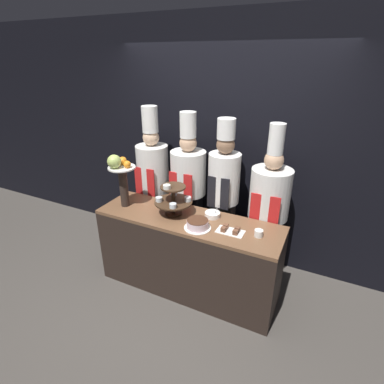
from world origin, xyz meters
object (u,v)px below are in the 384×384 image
Objects in this scene: tiered_stand at (173,199)px; cup_white at (259,233)px; chef_left at (153,179)px; chef_center_right at (223,191)px; fruit_pedestal at (121,173)px; cake_square_tray at (230,230)px; chef_center_left at (188,187)px; serving_bowl_far at (213,214)px; cake_round at (198,224)px; chef_right at (268,207)px.

cup_white is at bearing -2.40° from tiered_stand.
chef_center_right is (0.91, 0.00, 0.02)m from chef_left.
fruit_pedestal is 2.30× the size of cake_square_tray.
serving_bowl_far is at bearing -38.00° from chef_center_left.
cake_round is 0.81m from chef_right.
chef_left reaches higher than chef_center_right.
chef_right is (1.44, 0.55, -0.32)m from fruit_pedestal.
cake_square_tray is 0.59m from chef_right.
chef_right is (0.87, 0.47, -0.11)m from tiered_stand.
fruit_pedestal is at bearing 175.70° from cake_round.
chef_left is (0.03, 0.55, -0.26)m from fruit_pedestal.
fruit_pedestal is 0.61m from chef_left.
serving_bowl_far is 0.09× the size of chef_right.
chef_right is (0.93, -0.00, -0.05)m from chef_center_left.
chef_right is at bearing 36.16° from serving_bowl_far.
tiered_stand is 0.62m from fruit_pedestal.
serving_bowl_far is at bearing 16.62° from tiered_stand.
cake_round is (0.92, -0.07, -0.34)m from fruit_pedestal.
chef_center_right reaches higher than serving_bowl_far.
chef_right is (0.52, 0.62, 0.01)m from cake_round.
fruit_pedestal is 2.27× the size of cake_round.
chef_center_left reaches higher than fruit_pedestal.
cake_round is 3.31× the size of cup_white.
chef_right is at bearing 28.28° from tiered_stand.
chef_left reaches higher than tiered_stand.
fruit_pedestal is at bearing -93.31° from chef_left.
chef_center_right is 0.51m from chef_right.
fruit_pedestal reaches higher than cake_square_tray.
chef_left reaches higher than chef_center_left.
cake_round is at bearing -23.60° from tiered_stand.
fruit_pedestal is at bearing -178.31° from cup_white.
fruit_pedestal reaches higher than tiered_stand.
chef_left is 1.02× the size of chef_center_left.
cake_square_tray is at bearing -112.21° from chef_right.
cake_square_tray is (-0.25, -0.04, -0.01)m from cup_white.
chef_left is at bearing -180.00° from chef_center_right.
chef_center_right is at bearing 87.89° from cake_round.
cup_white is 0.04× the size of chef_center_right.
chef_left reaches higher than cup_white.
tiered_stand is 0.67m from cake_square_tray.
chef_left reaches higher than chef_right.
cup_white is 0.26m from cake_square_tray.
serving_bowl_far is 0.60m from chef_right.
cup_white is at bearing 1.69° from fruit_pedestal.
serving_bowl_far is 1.00m from chef_left.
tiered_stand is 0.21× the size of chef_center_right.
cake_round is at bearing -99.26° from serving_bowl_far.
fruit_pedestal is 1.51m from cup_white.
cake_square_tray is 0.32m from serving_bowl_far.
chef_center_right is (0.37, 0.47, -0.03)m from tiered_stand.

